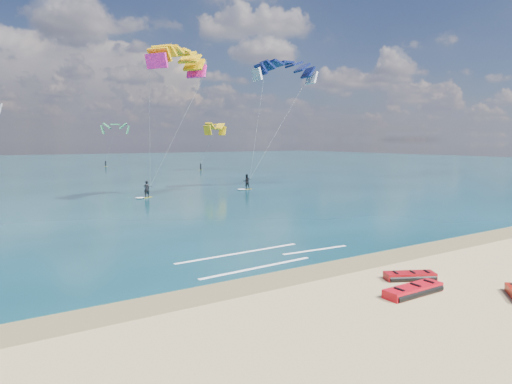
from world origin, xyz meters
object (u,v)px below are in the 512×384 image
at_px(packed_kite_left, 413,294).
at_px(kitesurfer_main, 163,117).
at_px(packed_kite_mid, 410,279).
at_px(kitesurfer_far, 267,117).

bearing_deg(packed_kite_left, kitesurfer_main, 85.98).
xyz_separation_m(packed_kite_mid, kitesurfer_far, (15.90, 35.38, 9.47)).
xyz_separation_m(packed_kite_left, kitesurfer_far, (17.51, 36.84, 9.47)).
distance_m(packed_kite_mid, kitesurfer_far, 39.93).
bearing_deg(kitesurfer_main, kitesurfer_far, -20.54).
relative_size(kitesurfer_main, kitesurfer_far, 0.96).
height_order(packed_kite_left, kitesurfer_main, kitesurfer_main).
height_order(packed_kite_left, packed_kite_mid, packed_kite_left).
height_order(packed_kite_left, kitesurfer_far, kitesurfer_far).
relative_size(packed_kite_left, packed_kite_mid, 1.25).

